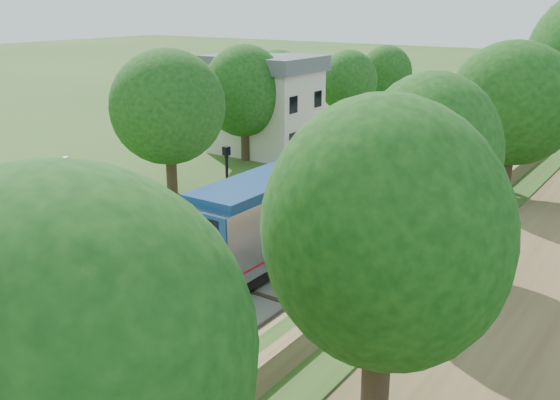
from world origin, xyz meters
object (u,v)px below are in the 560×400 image
Objects in this scene: signal_gantry at (547,79)px; signal_platform at (72,220)px; lamppost_far at (228,198)px; train at (555,85)px; signal_farside at (472,156)px; station_building at (265,104)px.

signal_platform is (-5.37, -52.71, -0.53)m from signal_gantry.
train is at bearing 86.81° from lamppost_far.
signal_farside is (9.10, 18.76, -0.00)m from signal_platform.
signal_platform is at bearing -95.82° from signal_gantry.
signal_farside is (9.56, 9.01, 1.74)m from lamppost_far.
signal_platform reaches higher than signal_gantry.
signal_platform is at bearing -115.88° from signal_farside.
lamppost_far is at bearing 92.70° from signal_platform.
station_building reaches higher than signal_gantry.
signal_farside is at bearing -83.73° from signal_gantry.
signal_gantry is 1.23× the size of signal_farside.
signal_gantry is (16.47, 24.99, 0.73)m from station_building.
train is at bearing 98.08° from signal_gantry.
train is 19.72× the size of signal_farside.
signal_farside is at bearing -23.93° from station_building.
station_building is 22.10m from signal_farside.
signal_gantry is at bearing -81.92° from train.
train is 51.77m from signal_farside.
station_building is 1.35× the size of signal_platform.
signal_farside reaches higher than lamppost_far.
station_building is 44.68m from train.
signal_gantry is at bearing 84.18° from signal_platform.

